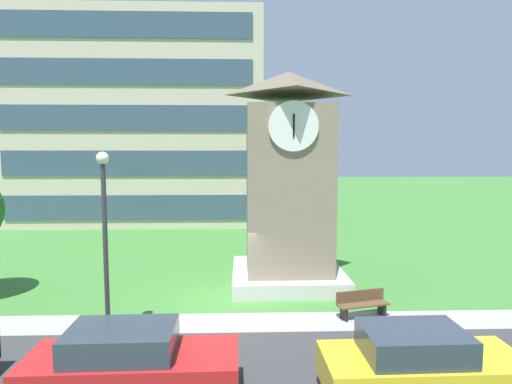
# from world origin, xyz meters

# --- Properties ---
(ground_plane) EXTENTS (160.00, 160.00, 0.00)m
(ground_plane) POSITION_xyz_m (0.00, 0.00, 0.00)
(ground_plane) COLOR #3D7A33
(kerb_strip) EXTENTS (120.00, 1.60, 0.01)m
(kerb_strip) POSITION_xyz_m (0.00, -2.06, 0.00)
(kerb_strip) COLOR #9E9E99
(kerb_strip) RESTS_ON ground
(office_building) EXTENTS (19.34, 13.69, 16.00)m
(office_building) POSITION_xyz_m (-7.42, 21.88, 8.00)
(office_building) COLOR beige
(office_building) RESTS_ON ground
(clock_tower) EXTENTS (4.64, 4.64, 8.87)m
(clock_tower) POSITION_xyz_m (2.63, 2.17, 3.91)
(clock_tower) COLOR gray
(clock_tower) RESTS_ON ground
(park_bench) EXTENTS (1.86, 0.91, 0.88)m
(park_bench) POSITION_xyz_m (4.76, -1.72, 0.46)
(park_bench) COLOR brown
(park_bench) RESTS_ON ground
(street_lamp) EXTENTS (0.36, 0.36, 5.59)m
(street_lamp) POSITION_xyz_m (-3.29, -3.29, 3.49)
(street_lamp) COLOR #333338
(street_lamp) RESTS_ON ground
(parked_car_red) EXTENTS (4.74, 2.04, 1.69)m
(parked_car_red) POSITION_xyz_m (-1.83, -6.36, 0.86)
(parked_car_red) COLOR red
(parked_car_red) RESTS_ON ground
(parked_car_yellow) EXTENTS (4.46, 2.02, 1.69)m
(parked_car_yellow) POSITION_xyz_m (4.63, -6.67, 0.86)
(parked_car_yellow) COLOR gold
(parked_car_yellow) RESTS_ON ground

